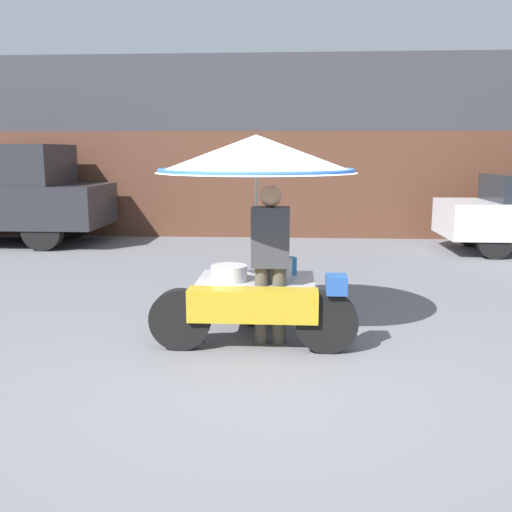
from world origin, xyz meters
TOP-DOWN VIEW (x-y plane):
  - ground_plane at (0.00, 0.00)m, footprint 36.00×36.00m
  - shopfront_building at (0.00, 9.07)m, footprint 28.00×2.06m
  - vendor_motorcycle_cart at (-0.09, 0.95)m, footprint 2.09×2.09m
  - vendor_person at (0.07, 0.67)m, footprint 0.38×0.22m

SIDE VIEW (x-z plane):
  - ground_plane at x=0.00m, z-range 0.00..0.00m
  - vendor_person at x=0.07m, z-range 0.10..1.72m
  - vendor_motorcycle_cart at x=-0.09m, z-range 0.63..2.74m
  - shopfront_building at x=0.00m, z-range -0.01..4.08m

